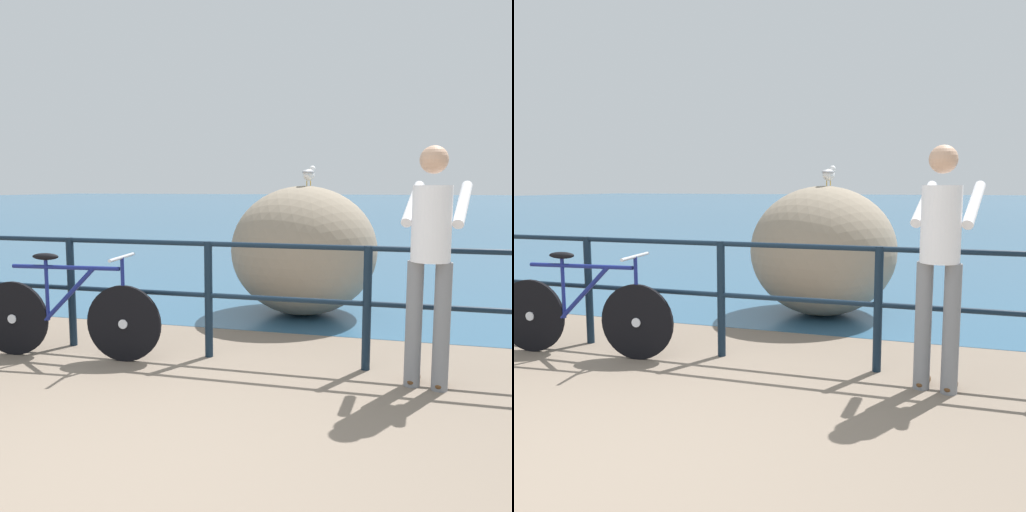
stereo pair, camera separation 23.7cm
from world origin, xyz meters
The scene contains 7 objects.
ground_plane centered at (0.00, 20.00, -0.05)m, with size 120.00×120.00×0.10m, color #756656.
sea_surface centered at (0.00, 48.09, 0.00)m, with size 120.00×90.00×0.01m, color #2D5675.
promenade_railing centered at (0.00, 2.15, 0.64)m, with size 8.21×0.07×1.02m.
bicycle centered at (-1.17, 1.80, 0.39)m, with size 1.70×0.48×0.92m.
person_at_railing centered at (1.82, 1.87, 0.99)m, with size 0.53×0.67×1.78m.
breakwater_boulder_main centered at (0.50, 4.00, 0.75)m, with size 1.69×1.66×1.50m.
seagull centered at (0.55, 4.05, 1.63)m, with size 0.16×0.34×0.23m.
Camera 2 is at (1.85, -2.25, 1.50)m, focal length 38.87 mm.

